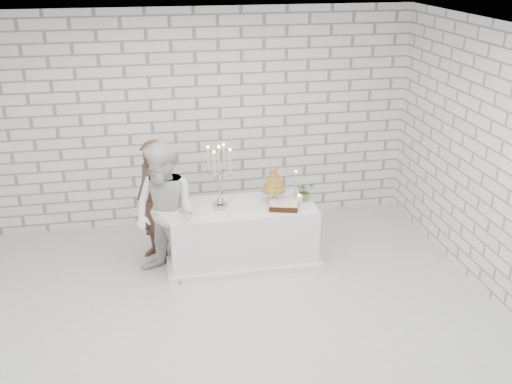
# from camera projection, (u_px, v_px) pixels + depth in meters

# --- Properties ---
(ground) EXTENTS (6.00, 5.00, 0.01)m
(ground) POSITION_uv_depth(u_px,v_px,m) (226.00, 315.00, 6.36)
(ground) COLOR silver
(ground) RESTS_ON ground
(ceiling) EXTENTS (6.00, 5.00, 0.01)m
(ceiling) POSITION_uv_depth(u_px,v_px,m) (219.00, 32.00, 5.19)
(ceiling) COLOR white
(ceiling) RESTS_ON ground
(wall_back) EXTENTS (6.00, 0.01, 3.00)m
(wall_back) POSITION_uv_depth(u_px,v_px,m) (198.00, 120.00, 8.04)
(wall_back) COLOR white
(wall_back) RESTS_ON ground
(wall_front) EXTENTS (6.00, 0.01, 3.00)m
(wall_front) POSITION_uv_depth(u_px,v_px,m) (280.00, 344.00, 3.52)
(wall_front) COLOR white
(wall_front) RESTS_ON ground
(wall_right) EXTENTS (0.01, 5.00, 3.00)m
(wall_right) POSITION_uv_depth(u_px,v_px,m) (498.00, 168.00, 6.30)
(wall_right) COLOR white
(wall_right) RESTS_ON ground
(cake_table) EXTENTS (1.80, 0.80, 0.75)m
(cake_table) POSITION_uv_depth(u_px,v_px,m) (242.00, 233.00, 7.36)
(cake_table) COLOR white
(cake_table) RESTS_ON ground
(groom) EXTENTS (0.64, 0.69, 1.57)m
(groom) POSITION_uv_depth(u_px,v_px,m) (154.00, 202.00, 7.23)
(groom) COLOR #3C271E
(groom) RESTS_ON ground
(bride) EXTENTS (1.03, 1.03, 1.69)m
(bride) POSITION_uv_depth(u_px,v_px,m) (165.00, 214.00, 6.76)
(bride) COLOR silver
(bride) RESTS_ON ground
(candelabra) EXTENTS (0.39, 0.39, 0.80)m
(candelabra) POSITION_uv_depth(u_px,v_px,m) (220.00, 177.00, 7.01)
(candelabra) COLOR #AAA9B4
(candelabra) RESTS_ON cake_table
(croquembouche) EXTENTS (0.38, 0.38, 0.47)m
(croquembouche) POSITION_uv_depth(u_px,v_px,m) (273.00, 184.00, 7.26)
(croquembouche) COLOR #A56D23
(croquembouche) RESTS_ON cake_table
(chocolate_cake) EXTENTS (0.40, 0.33, 0.08)m
(chocolate_cake) POSITION_uv_depth(u_px,v_px,m) (284.00, 206.00, 7.12)
(chocolate_cake) COLOR black
(chocolate_cake) RESTS_ON cake_table
(pillar_candle) EXTENTS (0.09, 0.09, 0.12)m
(pillar_candle) POSITION_uv_depth(u_px,v_px,m) (299.00, 200.00, 7.22)
(pillar_candle) COLOR white
(pillar_candle) RESTS_ON cake_table
(extra_taper) EXTENTS (0.07, 0.07, 0.32)m
(extra_taper) POSITION_uv_depth(u_px,v_px,m) (296.00, 184.00, 7.45)
(extra_taper) COLOR beige
(extra_taper) RESTS_ON cake_table
(flowers) EXTENTS (0.28, 0.26, 0.25)m
(flowers) POSITION_uv_depth(u_px,v_px,m) (305.00, 191.00, 7.32)
(flowers) COLOR #577945
(flowers) RESTS_ON cake_table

